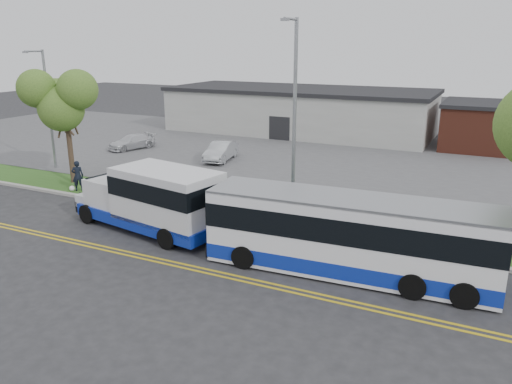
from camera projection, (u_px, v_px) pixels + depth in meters
The scene contains 18 objects.
ground at pixel (212, 229), 23.70m from camera, with size 140.00×140.00×0.00m, color #28282B.
lane_line_north at pixel (163, 260), 20.38m from camera, with size 70.00×0.12×0.01m, color gold.
lane_line_south at pixel (159, 262), 20.12m from camera, with size 70.00×0.12×0.01m, color gold.
curb at pixel (223, 221), 24.62m from camera, with size 80.00×0.30×0.15m, color #9E9B93.
verge at pixel (240, 211), 26.18m from camera, with size 80.00×3.30×0.10m, color #2B511B.
parking_lot at pixel (325, 158), 38.33m from camera, with size 80.00×25.00×0.10m, color #4C4C4F.
commercial_building at pixel (300, 110), 48.85m from camera, with size 25.40×10.40×4.35m.
brick_wing at pixel (482, 126), 41.15m from camera, with size 6.30×7.30×3.90m.
tree_west at pixel (65, 102), 30.01m from camera, with size 4.40×4.40×6.91m.
streetlight_near at pixel (294, 116), 23.29m from camera, with size 0.35×1.53×9.50m.
streetlight_far at pixel (48, 105), 33.78m from camera, with size 0.35×1.53×8.00m.
shuttle_bus at pixel (155, 198), 23.01m from camera, with size 8.33×3.90×3.08m.
transit_bus at pixel (348, 235), 18.82m from camera, with size 11.00×3.15×3.02m.
pedestrian at pixel (78, 176), 29.34m from camera, with size 0.66×0.43×1.81m, color black.
parked_car_a at pixel (221, 151), 37.08m from camera, with size 1.47×4.21×1.39m, color #B2B5BA.
parked_car_b at pixel (132, 142), 41.13m from camera, with size 1.63×4.01×1.16m, color silver.
grocery_bag_left at pixel (72, 188), 29.46m from camera, with size 0.32×0.32×0.32m, color white.
grocery_bag_right at pixel (86, 188), 29.64m from camera, with size 0.32×0.32×0.32m, color white.
Camera 1 is at (11.60, -19.04, 8.49)m, focal length 35.00 mm.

